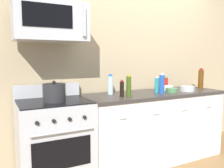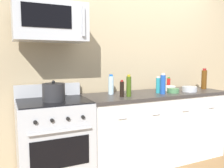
# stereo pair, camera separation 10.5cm
# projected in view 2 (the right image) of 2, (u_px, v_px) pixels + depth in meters

# --- Properties ---
(ground_plane) EXTENTS (6.04, 6.04, 0.00)m
(ground_plane) POSITION_uv_depth(u_px,v_px,m) (155.00, 159.00, 3.18)
(ground_plane) COLOR olive
(back_wall) EXTENTS (5.03, 0.10, 2.70)m
(back_wall) POSITION_uv_depth(u_px,v_px,m) (140.00, 60.00, 3.40)
(back_wall) COLOR tan
(back_wall) RESTS_ON ground_plane
(counter_unit) EXTENTS (1.94, 0.66, 0.92)m
(counter_unit) POSITION_uv_depth(u_px,v_px,m) (155.00, 126.00, 3.13)
(counter_unit) COLOR white
(counter_unit) RESTS_ON ground_plane
(range_oven) EXTENTS (0.76, 0.69, 1.07)m
(range_oven) POSITION_uv_depth(u_px,v_px,m) (54.00, 141.00, 2.57)
(range_oven) COLOR #B7BABF
(range_oven) RESTS_ON ground_plane
(microwave) EXTENTS (0.74, 0.44, 0.40)m
(microwave) POSITION_uv_depth(u_px,v_px,m) (50.00, 22.00, 2.46)
(microwave) COLOR #B7BABF
(bottle_water_clear) EXTENTS (0.07, 0.07, 0.25)m
(bottle_water_clear) POSITION_uv_depth(u_px,v_px,m) (111.00, 85.00, 2.93)
(bottle_water_clear) COLOR silver
(bottle_water_clear) RESTS_ON countertop_slab
(bottle_wine_amber) EXTENTS (0.08, 0.08, 0.30)m
(bottle_wine_amber) POSITION_uv_depth(u_px,v_px,m) (204.00, 79.00, 3.42)
(bottle_wine_amber) COLOR #59330F
(bottle_wine_amber) RESTS_ON countertop_slab
(bottle_soy_sauce_dark) EXTENTS (0.05, 0.05, 0.20)m
(bottle_soy_sauce_dark) POSITION_uv_depth(u_px,v_px,m) (122.00, 89.00, 2.74)
(bottle_soy_sauce_dark) COLOR black
(bottle_soy_sauce_dark) RESTS_ON countertop_slab
(bottle_dish_soap) EXTENTS (0.06, 0.06, 0.22)m
(bottle_dish_soap) POSITION_uv_depth(u_px,v_px,m) (158.00, 85.00, 3.03)
(bottle_dish_soap) COLOR teal
(bottle_dish_soap) RESTS_ON countertop_slab
(bottle_soda_blue) EXTENTS (0.07, 0.07, 0.26)m
(bottle_soda_blue) POSITION_uv_depth(u_px,v_px,m) (163.00, 84.00, 2.95)
(bottle_soda_blue) COLOR #1E4CA5
(bottle_soda_blue) RESTS_ON countertop_slab
(bottle_olive_oil) EXTENTS (0.06, 0.06, 0.26)m
(bottle_olive_oil) POSITION_uv_depth(u_px,v_px,m) (129.00, 86.00, 2.75)
(bottle_olive_oil) COLOR #385114
(bottle_olive_oil) RESTS_ON countertop_slab
(bottle_hot_sauce_red) EXTENTS (0.05, 0.05, 0.18)m
(bottle_hot_sauce_red) POSITION_uv_depth(u_px,v_px,m) (169.00, 84.00, 3.38)
(bottle_hot_sauce_red) COLOR #B21914
(bottle_hot_sauce_red) RESTS_ON countertop_slab
(bowl_white_ceramic) EXTENTS (0.14, 0.14, 0.07)m
(bowl_white_ceramic) POSITION_uv_depth(u_px,v_px,m) (170.00, 88.00, 3.25)
(bowl_white_ceramic) COLOR white
(bowl_white_ceramic) RESTS_ON countertop_slab
(bowl_steel_prep) EXTENTS (0.20, 0.20, 0.07)m
(bowl_steel_prep) POSITION_uv_depth(u_px,v_px,m) (189.00, 89.00, 3.17)
(bowl_steel_prep) COLOR #B2B5BA
(bowl_steel_prep) RESTS_ON countertop_slab
(bowl_green_glaze) EXTENTS (0.16, 0.16, 0.06)m
(bowl_green_glaze) POSITION_uv_depth(u_px,v_px,m) (173.00, 90.00, 3.06)
(bowl_green_glaze) COLOR #477A4C
(bowl_green_glaze) RESTS_ON countertop_slab
(stockpot) EXTENTS (0.24, 0.24, 0.22)m
(stockpot) POSITION_uv_depth(u_px,v_px,m) (54.00, 92.00, 2.46)
(stockpot) COLOR #262628
(stockpot) RESTS_ON range_oven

